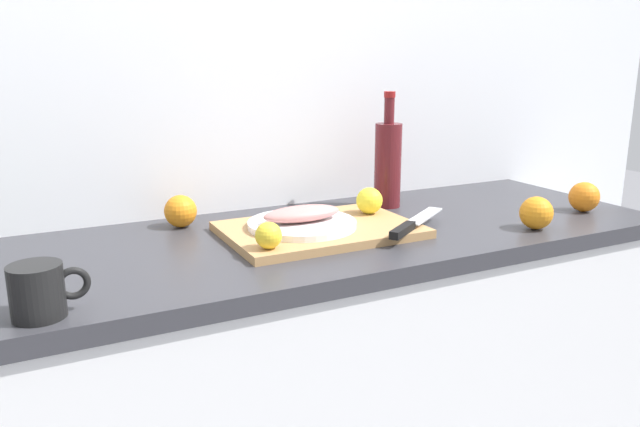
# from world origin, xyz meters

# --- Properties ---
(back_wall) EXTENTS (3.20, 0.05, 2.50)m
(back_wall) POSITION_xyz_m (0.00, 0.33, 1.25)
(back_wall) COLOR white
(back_wall) RESTS_ON ground_plane
(kitchen_counter) EXTENTS (2.00, 0.60, 0.90)m
(kitchen_counter) POSITION_xyz_m (0.00, 0.00, 0.45)
(kitchen_counter) COLOR white
(kitchen_counter) RESTS_ON ground_plane
(cutting_board) EXTENTS (0.45, 0.31, 0.02)m
(cutting_board) POSITION_xyz_m (0.12, -0.01, 0.91)
(cutting_board) COLOR tan
(cutting_board) RESTS_ON kitchen_counter
(white_plate) EXTENTS (0.26, 0.26, 0.01)m
(white_plate) POSITION_xyz_m (0.08, -0.00, 0.93)
(white_plate) COLOR white
(white_plate) RESTS_ON cutting_board
(fish_fillet) EXTENTS (0.19, 0.08, 0.04)m
(fish_fillet) POSITION_xyz_m (0.08, -0.00, 0.95)
(fish_fillet) COLOR tan
(fish_fillet) RESTS_ON white_plate
(chef_knife) EXTENTS (0.25, 0.19, 0.02)m
(chef_knife) POSITION_xyz_m (0.30, -0.12, 0.93)
(chef_knife) COLOR silver
(chef_knife) RESTS_ON cutting_board
(lemon_0) EXTENTS (0.07, 0.07, 0.07)m
(lemon_0) POSITION_xyz_m (0.28, 0.04, 0.95)
(lemon_0) COLOR yellow
(lemon_0) RESTS_ON cutting_board
(lemon_1) EXTENTS (0.06, 0.06, 0.06)m
(lemon_1) POSITION_xyz_m (-0.06, -0.12, 0.95)
(lemon_1) COLOR yellow
(lemon_1) RESTS_ON cutting_board
(wine_bottle) EXTENTS (0.07, 0.07, 0.32)m
(wine_bottle) POSITION_xyz_m (0.41, 0.16, 1.02)
(wine_bottle) COLOR #59191E
(wine_bottle) RESTS_ON kitchen_counter
(coffee_mug_0) EXTENTS (0.13, 0.09, 0.09)m
(coffee_mug_0) POSITION_xyz_m (-0.50, -0.23, 0.94)
(coffee_mug_0) COLOR black
(coffee_mug_0) RESTS_ON kitchen_counter
(orange_0) EXTENTS (0.08, 0.08, 0.08)m
(orange_0) POSITION_xyz_m (0.61, -0.21, 0.94)
(orange_0) COLOR orange
(orange_0) RESTS_ON kitchen_counter
(orange_1) EXTENTS (0.08, 0.08, 0.08)m
(orange_1) POSITION_xyz_m (-0.16, 0.20, 0.94)
(orange_1) COLOR orange
(orange_1) RESTS_ON kitchen_counter
(orange_2) EXTENTS (0.08, 0.08, 0.08)m
(orange_2) POSITION_xyz_m (0.86, -0.13, 0.94)
(orange_2) COLOR orange
(orange_2) RESTS_ON kitchen_counter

